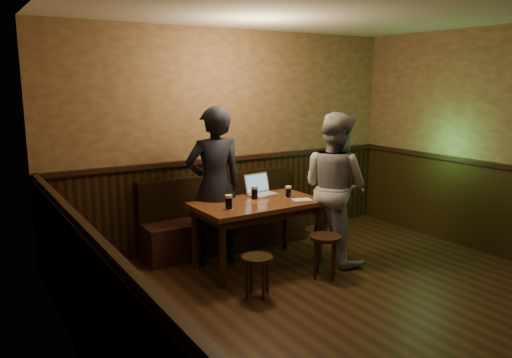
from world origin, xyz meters
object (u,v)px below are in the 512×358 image
at_px(stool_right, 325,244).
at_px(person_grey, 335,188).
at_px(pint_mid, 255,193).
at_px(laptop, 260,190).
at_px(pint_left, 229,202).
at_px(pub_table, 257,210).
at_px(stool_left, 257,264).
at_px(pint_right, 288,192).
at_px(bench, 225,224).
at_px(person_suit, 215,186).

distance_m(stool_right, person_grey, 0.77).
distance_m(pint_mid, person_grey, 0.96).
height_order(laptop, person_grey, person_grey).
height_order(pint_left, person_grey, person_grey).
bearing_deg(pint_mid, person_grey, -25.20).
bearing_deg(pub_table, stool_left, -123.05).
relative_size(stool_right, laptop, 1.22).
xyz_separation_m(pint_mid, pint_right, (0.39, -0.13, -0.01)).
xyz_separation_m(pint_left, pint_mid, (0.47, 0.24, 0.00)).
relative_size(bench, stool_left, 5.22).
bearing_deg(pint_right, pint_mid, 161.31).
xyz_separation_m(stool_left, person_grey, (1.34, 0.41, 0.56)).
relative_size(stool_left, person_grey, 0.24).
bearing_deg(person_grey, pub_table, 62.55).
relative_size(pub_table, stool_left, 3.49).
distance_m(pub_table, laptop, 0.40).
bearing_deg(laptop, pint_left, -155.18).
xyz_separation_m(stool_right, laptop, (-0.24, 0.96, 0.46)).
relative_size(pub_table, laptop, 3.76).
bearing_deg(pint_right, person_suit, 153.28).
relative_size(stool_left, person_suit, 0.23).
bearing_deg(laptop, bench, 106.08).
xyz_separation_m(stool_left, pint_right, (0.86, 0.69, 0.51)).
distance_m(laptop, person_grey, 0.89).
bearing_deg(person_suit, stool_left, 94.03).
xyz_separation_m(pub_table, stool_right, (0.46, -0.68, -0.30)).
bearing_deg(stool_left, stool_right, 2.10).
relative_size(bench, person_suit, 1.18).
xyz_separation_m(stool_right, person_suit, (-0.82, 1.04, 0.55)).
height_order(stool_right, person_suit, person_suit).
xyz_separation_m(pint_mid, person_grey, (0.87, -0.41, 0.04)).
xyz_separation_m(pub_table, laptop, (0.22, 0.28, 0.17)).
bearing_deg(person_suit, pint_left, 88.82).
distance_m(pint_right, person_grey, 0.55).
bearing_deg(pint_right, person_grey, -30.05).
xyz_separation_m(pint_left, person_grey, (1.34, -0.17, 0.04)).
bearing_deg(pint_left, laptop, 32.14).
xyz_separation_m(stool_right, pint_left, (-0.91, 0.54, 0.48)).
relative_size(pint_mid, person_grey, 0.09).
bearing_deg(pub_table, laptop, 51.39).
height_order(pint_left, pint_mid, same).
bearing_deg(stool_right, bench, 107.46).
relative_size(pint_mid, laptop, 0.41).
xyz_separation_m(stool_right, person_grey, (0.43, 0.38, 0.51)).
bearing_deg(person_grey, stool_left, 98.07).
distance_m(pint_left, person_grey, 1.35).
height_order(pint_right, person_suit, person_suit).
height_order(bench, pint_left, bench).
distance_m(pint_left, pint_mid, 0.53).
bearing_deg(stool_right, laptop, 104.16).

